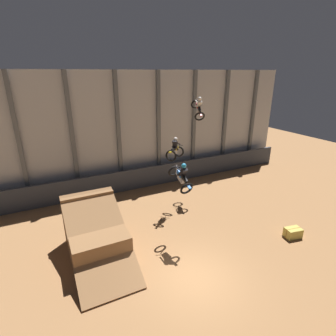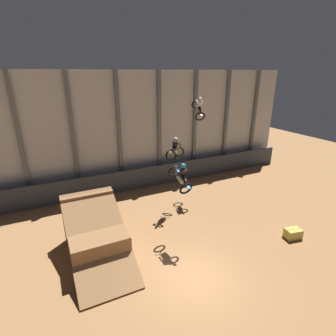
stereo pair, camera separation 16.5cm
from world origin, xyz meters
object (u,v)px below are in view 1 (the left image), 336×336
at_px(dirt_ramp, 96,235).
at_px(rider_bike_left_air, 181,177).
at_px(rider_bike_center_air, 175,150).
at_px(hay_bale_trackside, 293,233).
at_px(rider_bike_right_air, 198,108).

height_order(dirt_ramp, rider_bike_left_air, rider_bike_left_air).
distance_m(rider_bike_center_air, hay_bale_trackside, 8.53).
distance_m(rider_bike_left_air, rider_bike_right_air, 6.88).
xyz_separation_m(rider_bike_left_air, rider_bike_right_air, (4.03, 4.85, 2.76)).
height_order(dirt_ramp, hay_bale_trackside, dirt_ramp).
xyz_separation_m(rider_bike_left_air, hay_bale_trackside, (5.87, -2.77, -3.54)).
bearing_deg(dirt_ramp, hay_bale_trackside, -19.89).
xyz_separation_m(dirt_ramp, hay_bale_trackside, (10.36, -3.75, -0.70)).
distance_m(dirt_ramp, rider_bike_right_air, 10.90).
bearing_deg(rider_bike_right_air, hay_bale_trackside, -58.44).
relative_size(dirt_ramp, rider_bike_center_air, 3.22).
height_order(rider_bike_center_air, hay_bale_trackside, rider_bike_center_air).
bearing_deg(rider_bike_left_air, hay_bale_trackside, -26.77).
bearing_deg(hay_bale_trackside, dirt_ramp, 160.11).
distance_m(dirt_ramp, rider_bike_center_air, 7.12).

